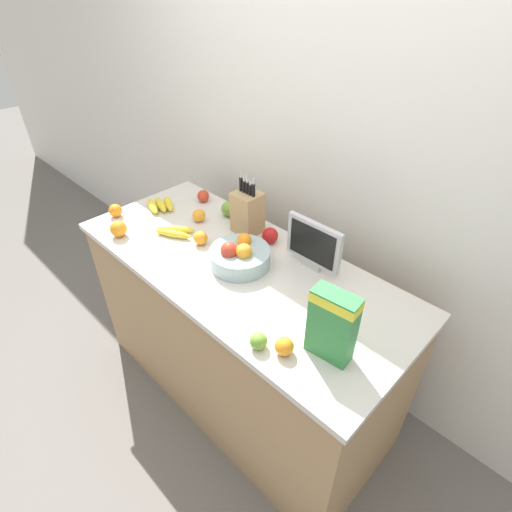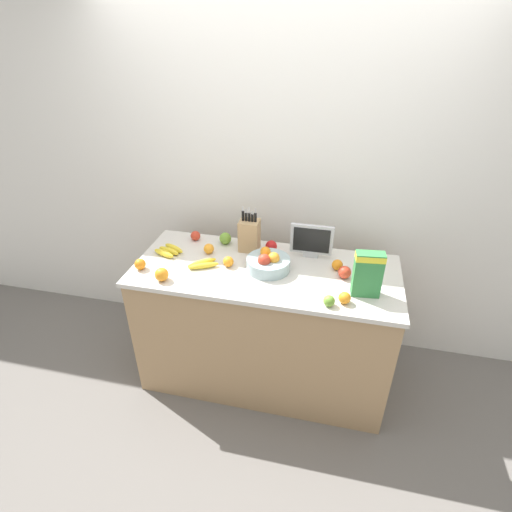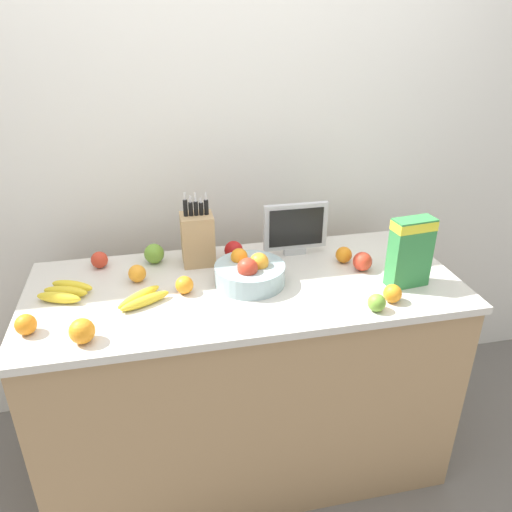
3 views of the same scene
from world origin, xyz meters
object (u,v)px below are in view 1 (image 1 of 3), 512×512
object	(u,v)px
apple_near_bananas	(229,209)
banana_bunch_left	(161,205)
small_monitor	(313,244)
orange_mid_left	(199,215)
apple_rear	(270,236)
orange_front_right	(329,292)
apple_front	(326,308)
fruit_bowl	(240,256)
apple_by_knife_block	(258,341)
orange_front_center	(284,346)
apple_middle	(203,196)
banana_bunch_right	(174,232)
orange_mid_right	(118,229)
cereal_box	(333,323)
orange_by_cereal	(115,211)
knife_block	(247,212)
orange_back_center	(201,238)

from	to	relation	value
apple_near_bananas	banana_bunch_left	bearing A→B (deg)	-147.37
small_monitor	orange_mid_left	world-z (taller)	small_monitor
apple_rear	orange_front_right	xyz separation A→B (m)	(0.45, -0.13, -0.01)
apple_near_bananas	apple_front	bearing A→B (deg)	-16.65
fruit_bowl	apple_by_knife_block	world-z (taller)	fruit_bowl
apple_near_bananas	orange_front_center	world-z (taller)	apple_near_bananas
apple_middle	apple_rear	bearing A→B (deg)	-3.80
apple_by_knife_block	apple_near_bananas	bearing A→B (deg)	144.14
banana_bunch_right	orange_front_right	size ratio (longest dim) A/B	2.94
orange_front_right	apple_by_knife_block	bearing A→B (deg)	-93.65
small_monitor	orange_mid_right	world-z (taller)	small_monitor
fruit_bowl	banana_bunch_left	xyz separation A→B (m)	(-0.69, 0.04, -0.03)
cereal_box	orange_front_right	xyz separation A→B (m)	(-0.17, 0.23, -0.12)
banana_bunch_right	orange_front_center	bearing A→B (deg)	-11.45
orange_by_cereal	fruit_bowl	bearing A→B (deg)	12.67
orange_front_center	orange_mid_right	xyz separation A→B (m)	(-1.08, -0.02, 0.01)
knife_block	orange_front_center	xyz separation A→B (m)	(0.66, -0.47, -0.08)
banana_bunch_left	apple_near_bananas	bearing A→B (deg)	32.63
apple_middle	orange_back_center	distance (m)	0.43
banana_bunch_left	orange_by_cereal	world-z (taller)	orange_by_cereal
apple_rear	apple_middle	size ratio (longest dim) A/B	1.15
knife_block	orange_mid_right	xyz separation A→B (m)	(-0.43, -0.48, -0.07)
apple_front	orange_back_center	bearing A→B (deg)	-177.53
apple_near_bananas	orange_front_center	xyz separation A→B (m)	(0.84, -0.50, -0.01)
fruit_bowl	orange_front_center	size ratio (longest dim) A/B	4.02
apple_by_knife_block	orange_front_right	size ratio (longest dim) A/B	0.94
banana_bunch_left	orange_front_right	distance (m)	1.12
small_monitor	orange_mid_right	xyz separation A→B (m)	(-0.85, -0.48, -0.08)
apple_near_bananas	apple_by_knife_block	xyz separation A→B (m)	(0.76, -0.55, -0.01)
apple_near_bananas	orange_front_center	distance (m)	0.98
apple_front	orange_mid_right	bearing A→B (deg)	-165.70
apple_by_knife_block	orange_mid_left	distance (m)	0.92
cereal_box	orange_front_center	bearing A→B (deg)	-142.02
small_monitor	apple_front	size ratio (longest dim) A/B	3.53
orange_mid_left	apple_by_knife_block	bearing A→B (deg)	-25.60
orange_mid_right	orange_by_cereal	xyz separation A→B (m)	(-0.19, 0.09, -0.01)
cereal_box	orange_back_center	bearing A→B (deg)	165.97
apple_rear	orange_front_center	world-z (taller)	apple_rear
fruit_bowl	apple_rear	bearing A→B (deg)	96.20
orange_front_right	apple_middle	bearing A→B (deg)	170.47
small_monitor	apple_middle	xyz separation A→B (m)	(-0.82, 0.05, -0.09)
cereal_box	orange_mid_left	distance (m)	1.06
banana_bunch_left	orange_front_center	bearing A→B (deg)	-13.88
apple_rear	orange_by_cereal	size ratio (longest dim) A/B	1.13
small_monitor	orange_back_center	world-z (taller)	small_monitor
apple_near_bananas	orange_mid_right	world-z (taller)	same
apple_front	apple_rear	size ratio (longest dim) A/B	0.99
small_monitor	banana_bunch_right	xyz separation A→B (m)	(-0.66, -0.28, -0.11)
cereal_box	orange_back_center	xyz separation A→B (m)	(-0.85, 0.12, -0.12)
orange_mid_left	orange_mid_right	xyz separation A→B (m)	(-0.17, -0.37, 0.01)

